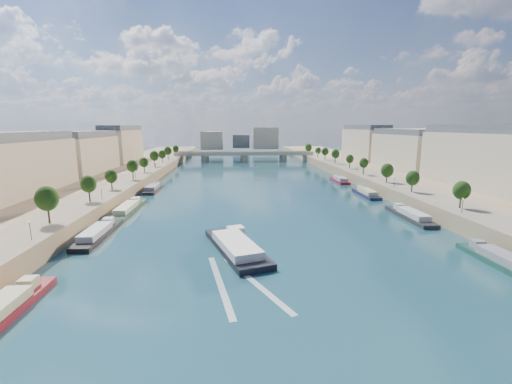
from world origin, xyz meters
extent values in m
plane|color=#0C2935|center=(0.00, 100.00, 0.00)|extent=(700.00, 700.00, 0.00)
cube|color=#9E8460|center=(-72.00, 100.00, 2.50)|extent=(44.00, 520.00, 5.00)
cube|color=#9E8460|center=(72.00, 100.00, 2.50)|extent=(44.00, 520.00, 5.00)
cube|color=gray|center=(-57.00, 100.00, 5.05)|extent=(14.00, 520.00, 0.10)
cube|color=gray|center=(57.00, 100.00, 5.05)|extent=(14.00, 520.00, 0.10)
cylinder|color=#382B1E|center=(-55.00, 42.00, 6.91)|extent=(0.50, 0.50, 3.82)
ellipsoid|color=black|center=(-55.00, 42.00, 10.50)|extent=(4.80, 4.80, 5.52)
cylinder|color=#382B1E|center=(-55.00, 66.00, 6.91)|extent=(0.50, 0.50, 3.82)
ellipsoid|color=black|center=(-55.00, 66.00, 10.50)|extent=(4.80, 4.80, 5.52)
cylinder|color=#382B1E|center=(-55.00, 90.00, 6.91)|extent=(0.50, 0.50, 3.82)
ellipsoid|color=black|center=(-55.00, 90.00, 10.50)|extent=(4.80, 4.80, 5.52)
cylinder|color=#382B1E|center=(-55.00, 114.00, 6.91)|extent=(0.50, 0.50, 3.82)
ellipsoid|color=black|center=(-55.00, 114.00, 10.50)|extent=(4.80, 4.80, 5.52)
cylinder|color=#382B1E|center=(-55.00, 138.00, 6.91)|extent=(0.50, 0.50, 3.82)
ellipsoid|color=black|center=(-55.00, 138.00, 10.50)|extent=(4.80, 4.80, 5.52)
cylinder|color=#382B1E|center=(-55.00, 162.00, 6.91)|extent=(0.50, 0.50, 3.82)
ellipsoid|color=black|center=(-55.00, 162.00, 10.50)|extent=(4.80, 4.80, 5.52)
cylinder|color=#382B1E|center=(-55.00, 186.00, 6.91)|extent=(0.50, 0.50, 3.82)
ellipsoid|color=black|center=(-55.00, 186.00, 10.50)|extent=(4.80, 4.80, 5.52)
cylinder|color=#382B1E|center=(-55.00, 210.00, 6.91)|extent=(0.50, 0.50, 3.82)
ellipsoid|color=black|center=(-55.00, 210.00, 10.50)|extent=(4.80, 4.80, 5.52)
cylinder|color=#382B1E|center=(-55.00, 234.00, 6.91)|extent=(0.50, 0.50, 3.82)
ellipsoid|color=black|center=(-55.00, 234.00, 10.50)|extent=(4.80, 4.80, 5.52)
cylinder|color=#382B1E|center=(55.00, 50.00, 6.91)|extent=(0.50, 0.50, 3.82)
ellipsoid|color=black|center=(55.00, 50.00, 10.50)|extent=(4.80, 4.80, 5.52)
cylinder|color=#382B1E|center=(55.00, 74.00, 6.91)|extent=(0.50, 0.50, 3.82)
ellipsoid|color=black|center=(55.00, 74.00, 10.50)|extent=(4.80, 4.80, 5.52)
cylinder|color=#382B1E|center=(55.00, 98.00, 6.91)|extent=(0.50, 0.50, 3.82)
ellipsoid|color=black|center=(55.00, 98.00, 10.50)|extent=(4.80, 4.80, 5.52)
cylinder|color=#382B1E|center=(55.00, 122.00, 6.91)|extent=(0.50, 0.50, 3.82)
ellipsoid|color=black|center=(55.00, 122.00, 10.50)|extent=(4.80, 4.80, 5.52)
cylinder|color=#382B1E|center=(55.00, 146.00, 6.91)|extent=(0.50, 0.50, 3.82)
ellipsoid|color=black|center=(55.00, 146.00, 10.50)|extent=(4.80, 4.80, 5.52)
cylinder|color=#382B1E|center=(55.00, 170.00, 6.91)|extent=(0.50, 0.50, 3.82)
ellipsoid|color=black|center=(55.00, 170.00, 10.50)|extent=(4.80, 4.80, 5.52)
cylinder|color=#382B1E|center=(55.00, 194.00, 6.91)|extent=(0.50, 0.50, 3.82)
ellipsoid|color=black|center=(55.00, 194.00, 10.50)|extent=(4.80, 4.80, 5.52)
cylinder|color=#382B1E|center=(55.00, 218.00, 6.91)|extent=(0.50, 0.50, 3.82)
ellipsoid|color=black|center=(55.00, 218.00, 10.50)|extent=(4.80, 4.80, 5.52)
cylinder|color=#382B1E|center=(55.00, 242.00, 6.91)|extent=(0.50, 0.50, 3.82)
ellipsoid|color=black|center=(55.00, 242.00, 10.50)|extent=(4.80, 4.80, 5.52)
cylinder|color=black|center=(-52.50, 30.00, 7.00)|extent=(0.14, 0.14, 4.00)
sphere|color=#FFE5B2|center=(-52.50, 30.00, 9.10)|extent=(0.36, 0.36, 0.36)
cylinder|color=black|center=(-52.50, 70.00, 7.00)|extent=(0.14, 0.14, 4.00)
sphere|color=#FFE5B2|center=(-52.50, 70.00, 9.10)|extent=(0.36, 0.36, 0.36)
cylinder|color=black|center=(-52.50, 110.00, 7.00)|extent=(0.14, 0.14, 4.00)
sphere|color=#FFE5B2|center=(-52.50, 110.00, 9.10)|extent=(0.36, 0.36, 0.36)
cylinder|color=black|center=(-52.50, 150.00, 7.00)|extent=(0.14, 0.14, 4.00)
sphere|color=#FFE5B2|center=(-52.50, 150.00, 9.10)|extent=(0.36, 0.36, 0.36)
cylinder|color=black|center=(-52.50, 190.00, 7.00)|extent=(0.14, 0.14, 4.00)
sphere|color=#FFE5B2|center=(-52.50, 190.00, 9.10)|extent=(0.36, 0.36, 0.36)
cylinder|color=black|center=(52.50, 45.00, 7.00)|extent=(0.14, 0.14, 4.00)
sphere|color=#FFE5B2|center=(52.50, 45.00, 9.10)|extent=(0.36, 0.36, 0.36)
cylinder|color=black|center=(52.50, 85.00, 7.00)|extent=(0.14, 0.14, 4.00)
sphere|color=#FFE5B2|center=(52.50, 85.00, 9.10)|extent=(0.36, 0.36, 0.36)
cylinder|color=black|center=(52.50, 125.00, 7.00)|extent=(0.14, 0.14, 4.00)
sphere|color=#FFE5B2|center=(52.50, 125.00, 9.10)|extent=(0.36, 0.36, 0.36)
cylinder|color=black|center=(52.50, 165.00, 7.00)|extent=(0.14, 0.14, 4.00)
sphere|color=#FFE5B2|center=(52.50, 165.00, 9.10)|extent=(0.36, 0.36, 0.36)
cylinder|color=black|center=(52.50, 205.00, 7.00)|extent=(0.14, 0.14, 4.00)
sphere|color=#FFE5B2|center=(52.50, 205.00, 9.10)|extent=(0.36, 0.36, 0.36)
cube|color=beige|center=(-85.00, 83.00, 15.00)|extent=(16.00, 52.00, 20.00)
cube|color=#474C54|center=(-85.00, 83.00, 26.60)|extent=(14.72, 50.44, 3.20)
cube|color=beige|center=(-85.00, 141.00, 15.00)|extent=(16.00, 52.00, 20.00)
cube|color=#474C54|center=(-85.00, 141.00, 26.60)|extent=(14.72, 50.44, 3.20)
cube|color=beige|center=(-85.00, 199.00, 15.00)|extent=(16.00, 52.00, 20.00)
cube|color=#474C54|center=(-85.00, 199.00, 26.60)|extent=(14.72, 50.44, 3.20)
cube|color=beige|center=(85.00, 83.00, 15.00)|extent=(16.00, 52.00, 20.00)
cube|color=#474C54|center=(85.00, 83.00, 26.60)|extent=(14.72, 50.44, 3.20)
cube|color=beige|center=(85.00, 141.00, 15.00)|extent=(16.00, 52.00, 20.00)
cube|color=#474C54|center=(85.00, 141.00, 26.60)|extent=(14.72, 50.44, 3.20)
cube|color=beige|center=(85.00, 199.00, 15.00)|extent=(16.00, 52.00, 20.00)
cube|color=#474C54|center=(85.00, 199.00, 26.60)|extent=(14.72, 50.44, 3.20)
cube|color=beige|center=(-30.00, 310.00, 14.00)|extent=(22.00, 18.00, 18.00)
cube|color=beige|center=(25.00, 320.00, 16.00)|extent=(26.00, 20.00, 22.00)
cube|color=#474C54|center=(0.00, 335.00, 12.00)|extent=(18.00, 16.00, 14.00)
cube|color=#C1B79E|center=(0.00, 238.39, 6.20)|extent=(112.00, 11.00, 2.20)
cube|color=#C1B79E|center=(0.00, 233.39, 7.70)|extent=(112.00, 0.80, 0.90)
cube|color=#C1B79E|center=(0.00, 243.39, 7.70)|extent=(112.00, 0.80, 0.90)
cylinder|color=#C1B79E|center=(-32.00, 238.39, 2.50)|extent=(6.40, 6.40, 5.00)
cylinder|color=#C1B79E|center=(0.00, 238.39, 2.50)|extent=(6.40, 6.40, 5.00)
cylinder|color=#C1B79E|center=(32.00, 238.39, 2.50)|extent=(6.40, 6.40, 5.00)
cube|color=#C1B79E|center=(-52.00, 238.39, 2.50)|extent=(6.00, 12.00, 5.00)
cube|color=#C1B79E|center=(52.00, 238.39, 2.50)|extent=(6.00, 12.00, 5.00)
cube|color=black|center=(-9.54, 34.29, 0.40)|extent=(16.07, 29.11, 2.00)
cube|color=white|center=(-9.54, 32.05, 2.30)|extent=(11.74, 19.33, 1.80)
cube|color=white|center=(-9.54, 42.69, 2.30)|extent=(4.83, 4.41, 1.80)
cube|color=silver|center=(-12.74, 17.29, 0.02)|extent=(5.94, 25.78, 0.04)
cube|color=silver|center=(-6.34, 17.29, 0.02)|extent=(11.90, 24.15, 0.04)
cube|color=maroon|center=(-45.50, 9.02, 0.30)|extent=(5.00, 21.99, 1.80)
cube|color=#BDB88E|center=(-45.50, 15.62, 2.10)|extent=(2.50, 2.64, 1.80)
cube|color=black|center=(-45.50, 47.06, 0.30)|extent=(5.00, 25.08, 1.80)
cube|color=silver|center=(-45.50, 45.05, 2.00)|extent=(4.10, 13.79, 1.60)
cube|color=silver|center=(-45.50, 54.58, 2.10)|extent=(2.50, 3.01, 1.80)
cube|color=#194028|center=(-45.50, 74.04, 0.30)|extent=(5.00, 29.33, 1.80)
cube|color=beige|center=(-45.50, 71.70, 2.00)|extent=(4.10, 16.13, 1.60)
cube|color=beige|center=(-45.50, 82.84, 2.10)|extent=(2.50, 3.52, 1.80)
cube|color=#232326|center=(-45.50, 111.56, 0.30)|extent=(5.00, 20.43, 1.80)
cube|color=gray|center=(-45.50, 109.92, 2.00)|extent=(4.10, 11.24, 1.60)
cube|color=gray|center=(-45.50, 117.69, 2.10)|extent=(2.50, 2.45, 1.80)
cube|color=#1C463C|center=(45.50, 23.11, 0.30)|extent=(5.00, 19.09, 1.80)
cube|color=gray|center=(45.50, 21.58, 2.00)|extent=(4.10, 10.50, 1.60)
cube|color=gray|center=(45.50, 28.84, 2.10)|extent=(2.50, 2.29, 1.80)
cube|color=#242427|center=(45.50, 58.87, 0.30)|extent=(5.00, 24.63, 1.80)
cube|color=silver|center=(45.50, 56.89, 2.00)|extent=(4.10, 13.54, 1.60)
cube|color=silver|center=(45.50, 66.25, 2.10)|extent=(2.50, 2.96, 1.80)
cube|color=#1C1F3E|center=(45.50, 94.56, 0.30)|extent=(5.00, 20.79, 1.80)
cube|color=beige|center=(45.50, 92.89, 2.00)|extent=(4.10, 11.43, 1.60)
cube|color=beige|center=(45.50, 100.79, 2.10)|extent=(2.50, 2.49, 1.80)
cube|color=maroon|center=(45.50, 130.22, 0.30)|extent=(5.00, 19.60, 1.80)
cube|color=#A6A9B1|center=(45.50, 128.65, 2.00)|extent=(4.10, 10.78, 1.60)
cube|color=#A6A9B1|center=(45.50, 136.10, 2.10)|extent=(2.50, 2.35, 1.80)
camera|label=1|loc=(-10.29, -41.74, 28.64)|focal=24.00mm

